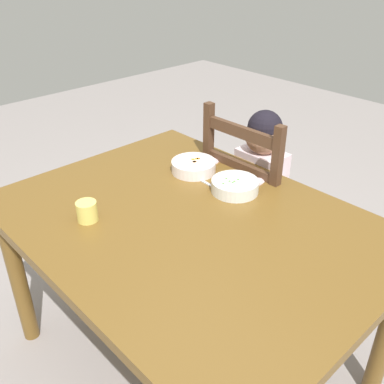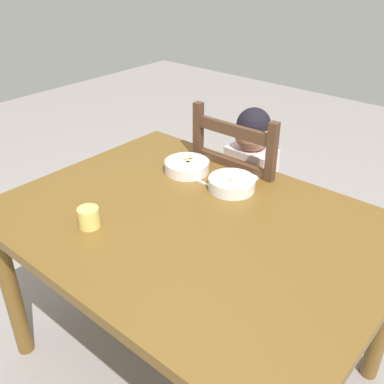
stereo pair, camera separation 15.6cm
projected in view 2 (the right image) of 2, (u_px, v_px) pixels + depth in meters
The scene contains 8 objects.
ground_plane at pixel (192, 360), 1.94m from camera, with size 8.00×8.00×0.00m, color gray.
dining_table at pixel (192, 240), 1.62m from camera, with size 1.38×1.03×0.75m.
dining_chair at pixel (245, 207), 2.16m from camera, with size 0.43×0.43×1.00m.
child_figure at pixel (247, 177), 2.07m from camera, with size 0.32×0.31×0.98m.
bowl_of_peas at pixel (232, 183), 1.75m from camera, with size 0.19×0.19×0.05m.
bowl_of_carrots at pixel (187, 166), 1.88m from camera, with size 0.19×0.19×0.05m.
spoon at pixel (197, 180), 1.82m from camera, with size 0.14×0.03×0.01m.
drinking_cup at pixel (89, 217), 1.51m from camera, with size 0.07×0.07×0.07m, color #E7D665.
Camera 2 is at (0.85, -1.00, 1.61)m, focal length 41.11 mm.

